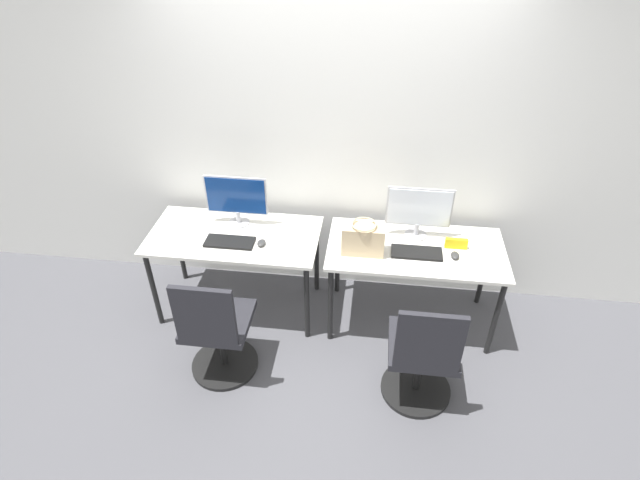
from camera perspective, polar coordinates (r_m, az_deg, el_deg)
ground_plane at (r=3.92m, az=-0.24°, el=-11.49°), size 20.00×20.00×0.00m
wall_back at (r=3.75m, az=1.27°, el=12.48°), size 12.00×0.05×2.80m
desk_left at (r=3.86m, az=-9.71°, el=-0.27°), size 1.28×0.66×0.72m
monitor_left at (r=3.82m, az=-9.54°, el=4.70°), size 0.47×0.16×0.40m
keyboard_left at (r=3.72m, az=-10.28°, el=-0.22°), size 0.36×0.16×0.02m
mouse_left at (r=3.67m, az=-6.71°, el=-0.34°), size 0.06×0.09×0.03m
office_chair_left at (r=3.52m, az=-11.67°, el=-10.46°), size 0.48×0.48×0.92m
desk_right at (r=3.73m, az=10.81°, el=-1.79°), size 1.28×0.66×0.72m
monitor_right at (r=3.70m, az=11.24°, el=3.33°), size 0.47×0.16×0.40m
keyboard_right at (r=3.62m, az=10.99°, el=-1.43°), size 0.36×0.16×0.02m
mouse_right at (r=3.65m, az=15.19°, el=-1.71°), size 0.06×0.09×0.03m
office_chair_right at (r=3.37m, az=11.57°, el=-13.17°), size 0.48×0.48×0.92m
handbag at (r=3.53m, az=4.96°, el=0.13°), size 0.30×0.18×0.25m
placard_right at (r=3.73m, az=15.30°, el=-0.38°), size 0.16×0.03×0.08m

